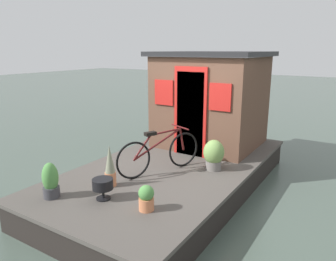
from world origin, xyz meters
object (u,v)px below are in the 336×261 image
at_px(houseboat_cabin, 211,99).
at_px(potted_plant_thyme, 110,167).
at_px(bicycle, 160,153).
at_px(potted_plant_mint, 146,198).
at_px(potted_plant_ivy, 51,181).
at_px(charcoal_grill, 103,185).
at_px(potted_plant_basil, 214,154).

distance_m(houseboat_cabin, potted_plant_thyme, 3.11).
height_order(bicycle, potted_plant_mint, bicycle).
height_order(potted_plant_ivy, charcoal_grill, potted_plant_ivy).
bearing_deg(bicycle, houseboat_cabin, 0.26).
distance_m(houseboat_cabin, potted_plant_ivy, 3.95).
xyz_separation_m(bicycle, potted_plant_mint, (-1.26, -0.62, -0.18)).
bearing_deg(potted_plant_thyme, potted_plant_basil, -35.36).
bearing_deg(potted_plant_ivy, potted_plant_basil, -33.90).
relative_size(houseboat_cabin, potted_plant_ivy, 4.27).
bearing_deg(potted_plant_thyme, bicycle, -20.36).
distance_m(bicycle, potted_plant_basil, 0.98).
bearing_deg(potted_plant_mint, charcoal_grill, 95.11).
bearing_deg(houseboat_cabin, charcoal_grill, 178.27).
distance_m(houseboat_cabin, potted_plant_mint, 3.52).
distance_m(houseboat_cabin, potted_plant_basil, 1.83).
distance_m(potted_plant_ivy, potted_plant_thyme, 0.90).
relative_size(potted_plant_thyme, charcoal_grill, 2.17).
bearing_deg(bicycle, potted_plant_thyme, 159.64).
bearing_deg(potted_plant_ivy, potted_plant_mint, -73.26).
distance_m(potted_plant_mint, potted_plant_ivy, 1.48).
bearing_deg(bicycle, potted_plant_ivy, 154.61).
xyz_separation_m(potted_plant_mint, charcoal_grill, (-0.07, 0.73, 0.04)).
bearing_deg(charcoal_grill, houseboat_cabin, -1.73).
height_order(potted_plant_basil, charcoal_grill, potted_plant_basil).
relative_size(houseboat_cabin, potted_plant_mint, 6.40).
bearing_deg(potted_plant_thyme, houseboat_cabin, -6.24).
distance_m(potted_plant_mint, potted_plant_basil, 1.89).
bearing_deg(houseboat_cabin, potted_plant_mint, -169.46).
distance_m(potted_plant_thyme, charcoal_grill, 0.48).
height_order(bicycle, potted_plant_basil, bicycle).
relative_size(houseboat_cabin, charcoal_grill, 7.36).
height_order(bicycle, potted_plant_ivy, bicycle).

